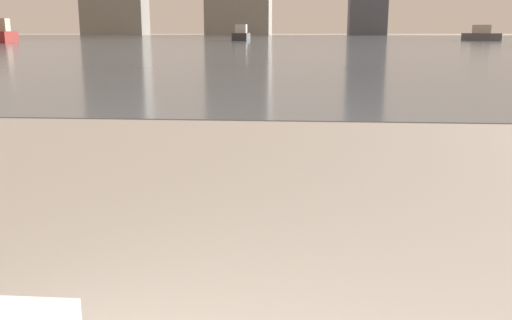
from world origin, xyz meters
TOP-DOWN VIEW (x-y plane):
  - harbor_water at (0.00, 62.00)m, footprint 180.00×110.00m
  - harbor_boat_2 at (-5.80, 58.28)m, footprint 1.46×4.24m
  - harbor_boat_3 at (-25.14, 47.51)m, footprint 3.19×5.63m
  - harbor_boat_4 at (18.23, 60.27)m, footprint 3.07×4.35m

SIDE VIEW (x-z plane):
  - harbor_water at x=0.00m, z-range 0.00..0.01m
  - harbor_boat_4 at x=18.23m, z-range -0.22..1.33m
  - harbor_boat_2 at x=-5.80m, z-range -0.23..1.36m
  - harbor_boat_3 at x=-25.14m, z-range -0.29..1.72m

